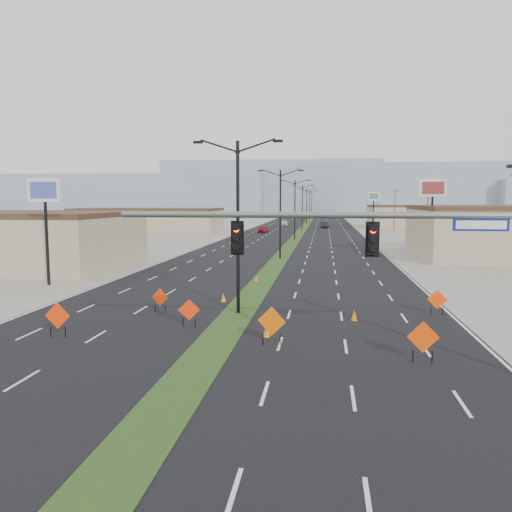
# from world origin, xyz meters

# --- Properties ---
(ground) EXTENTS (600.00, 600.00, 0.00)m
(ground) POSITION_xyz_m (0.00, 0.00, 0.00)
(ground) COLOR gray
(ground) RESTS_ON ground
(road_surface) EXTENTS (25.00, 400.00, 0.02)m
(road_surface) POSITION_xyz_m (0.00, 100.00, 0.00)
(road_surface) COLOR black
(road_surface) RESTS_ON ground
(median_strip) EXTENTS (2.00, 400.00, 0.04)m
(median_strip) POSITION_xyz_m (0.00, 100.00, 0.00)
(median_strip) COLOR #234217
(median_strip) RESTS_ON ground
(building_sw_far) EXTENTS (30.00, 14.00, 4.50)m
(building_sw_far) POSITION_xyz_m (-32.00, 85.00, 2.25)
(building_sw_far) COLOR tan
(building_sw_far) RESTS_ON ground
(building_se_far) EXTENTS (44.00, 16.00, 5.00)m
(building_se_far) POSITION_xyz_m (38.00, 110.00, 2.50)
(building_se_far) COLOR tan
(building_se_far) RESTS_ON ground
(mesa_west) EXTENTS (180.00, 50.00, 22.00)m
(mesa_west) POSITION_xyz_m (-120.00, 280.00, 11.00)
(mesa_west) COLOR #8898A8
(mesa_west) RESTS_ON ground
(mesa_center) EXTENTS (220.00, 50.00, 28.00)m
(mesa_center) POSITION_xyz_m (40.00, 300.00, 14.00)
(mesa_center) COLOR #8898A8
(mesa_center) RESTS_ON ground
(mesa_backdrop) EXTENTS (140.00, 50.00, 32.00)m
(mesa_backdrop) POSITION_xyz_m (-30.00, 320.00, 16.00)
(mesa_backdrop) COLOR #8898A8
(mesa_backdrop) RESTS_ON ground
(signal_mast) EXTENTS (16.30, 0.60, 8.00)m
(signal_mast) POSITION_xyz_m (8.56, 2.00, 4.79)
(signal_mast) COLOR slate
(signal_mast) RESTS_ON ground
(streetlight_0) EXTENTS (5.15, 0.24, 10.02)m
(streetlight_0) POSITION_xyz_m (0.00, 12.00, 5.42)
(streetlight_0) COLOR black
(streetlight_0) RESTS_ON ground
(streetlight_1) EXTENTS (5.15, 0.24, 10.02)m
(streetlight_1) POSITION_xyz_m (0.00, 40.00, 5.42)
(streetlight_1) COLOR black
(streetlight_1) RESTS_ON ground
(streetlight_2) EXTENTS (5.15, 0.24, 10.02)m
(streetlight_2) POSITION_xyz_m (0.00, 68.00, 5.42)
(streetlight_2) COLOR black
(streetlight_2) RESTS_ON ground
(streetlight_3) EXTENTS (5.15, 0.24, 10.02)m
(streetlight_3) POSITION_xyz_m (0.00, 96.00, 5.42)
(streetlight_3) COLOR black
(streetlight_3) RESTS_ON ground
(streetlight_4) EXTENTS (5.15, 0.24, 10.02)m
(streetlight_4) POSITION_xyz_m (0.00, 124.00, 5.42)
(streetlight_4) COLOR black
(streetlight_4) RESTS_ON ground
(streetlight_5) EXTENTS (5.15, 0.24, 10.02)m
(streetlight_5) POSITION_xyz_m (0.00, 152.00, 5.42)
(streetlight_5) COLOR black
(streetlight_5) RESTS_ON ground
(streetlight_6) EXTENTS (5.15, 0.24, 10.02)m
(streetlight_6) POSITION_xyz_m (0.00, 180.00, 5.42)
(streetlight_6) COLOR black
(streetlight_6) RESTS_ON ground
(utility_pole_1) EXTENTS (1.60, 0.20, 9.00)m
(utility_pole_1) POSITION_xyz_m (20.00, 60.00, 4.67)
(utility_pole_1) COLOR #4C3823
(utility_pole_1) RESTS_ON ground
(utility_pole_2) EXTENTS (1.60, 0.20, 9.00)m
(utility_pole_2) POSITION_xyz_m (20.00, 95.00, 4.67)
(utility_pole_2) COLOR #4C3823
(utility_pole_2) RESTS_ON ground
(utility_pole_3) EXTENTS (1.60, 0.20, 9.00)m
(utility_pole_3) POSITION_xyz_m (20.00, 130.00, 4.67)
(utility_pole_3) COLOR #4C3823
(utility_pole_3) RESTS_ON ground
(car_left) EXTENTS (2.05, 4.22, 1.39)m
(car_left) POSITION_xyz_m (-7.53, 85.48, 0.69)
(car_left) COLOR maroon
(car_left) RESTS_ON ground
(car_mid) EXTENTS (2.22, 4.77, 1.51)m
(car_mid) POSITION_xyz_m (5.00, 105.20, 0.76)
(car_mid) COLOR black
(car_mid) RESTS_ON ground
(car_far) EXTENTS (2.15, 4.65, 1.32)m
(car_far) POSITION_xyz_m (-5.42, 114.27, 0.66)
(car_far) COLOR silver
(car_far) RESTS_ON ground
(construction_sign_0) EXTENTS (1.30, 0.08, 1.73)m
(construction_sign_0) POSITION_xyz_m (-7.78, 5.67, 1.02)
(construction_sign_0) COLOR #F42F05
(construction_sign_0) RESTS_ON ground
(construction_sign_1) EXTENTS (1.04, 0.34, 1.43)m
(construction_sign_1) POSITION_xyz_m (-4.69, 11.73, 0.84)
(construction_sign_1) COLOR red
(construction_sign_1) RESTS_ON ground
(construction_sign_2) EXTENTS (1.10, 0.27, 1.49)m
(construction_sign_2) POSITION_xyz_m (-2.00, 8.46, 0.87)
(construction_sign_2) COLOR red
(construction_sign_2) RESTS_ON ground
(construction_sign_3) EXTENTS (1.33, 0.38, 1.81)m
(construction_sign_3) POSITION_xyz_m (2.63, 5.79, 1.07)
(construction_sign_3) COLOR #D95804
(construction_sign_3) RESTS_ON ground
(construction_sign_4) EXTENTS (1.30, 0.05, 1.74)m
(construction_sign_4) POSITION_xyz_m (9.02, 4.15, 1.03)
(construction_sign_4) COLOR #DD3A04
(construction_sign_4) RESTS_ON ground
(construction_sign_5) EXTENTS (1.10, 0.25, 1.48)m
(construction_sign_5) POSITION_xyz_m (11.50, 13.11, 0.87)
(construction_sign_5) COLOR #FF3A05
(construction_sign_5) RESTS_ON ground
(cone_0) EXTENTS (0.45, 0.45, 0.58)m
(cone_0) POSITION_xyz_m (-1.53, 15.14, 0.29)
(cone_0) COLOR orange
(cone_0) RESTS_ON ground
(cone_1) EXTENTS (0.46, 0.46, 0.65)m
(cone_1) POSITION_xyz_m (2.23, 7.15, 0.33)
(cone_1) COLOR orange
(cone_1) RESTS_ON ground
(cone_2) EXTENTS (0.47, 0.47, 0.60)m
(cone_2) POSITION_xyz_m (6.67, 11.09, 0.30)
(cone_2) COLOR #D66604
(cone_2) RESTS_ON ground
(cone_3) EXTENTS (0.38, 0.38, 0.56)m
(cone_3) POSITION_xyz_m (-0.49, 23.45, 0.28)
(cone_3) COLOR #FA5805
(cone_3) RESTS_ON ground
(pole_sign_west) EXTENTS (2.72, 0.43, 8.33)m
(pole_sign_west) POSITION_xyz_m (-16.54, 19.84, 6.72)
(pole_sign_west) COLOR black
(pole_sign_west) RESTS_ON ground
(pole_sign_east_near) EXTENTS (2.95, 0.95, 9.02)m
(pole_sign_east_near) POSITION_xyz_m (17.10, 42.76, 7.33)
(pole_sign_east_near) COLOR black
(pole_sign_east_near) RESTS_ON ground
(pole_sign_east_far) EXTENTS (2.66, 1.41, 8.43)m
(pole_sign_east_far) POSITION_xyz_m (15.60, 95.76, 6.81)
(pole_sign_east_far) COLOR black
(pole_sign_east_far) RESTS_ON ground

